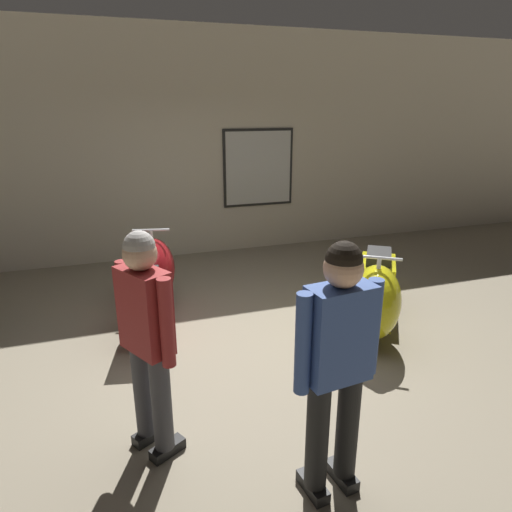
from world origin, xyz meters
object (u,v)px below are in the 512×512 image
(scooter_0, at_px, (151,280))
(visitor_1, at_px, (337,357))
(scooter_1, at_px, (376,295))
(visitor_0, at_px, (147,331))

(scooter_0, distance_m, visitor_1, 3.05)
(scooter_1, height_order, visitor_0, visitor_0)
(visitor_0, bearing_deg, visitor_1, -64.13)
(scooter_1, distance_m, visitor_0, 2.67)
(scooter_0, relative_size, scooter_1, 1.06)
(scooter_0, xyz_separation_m, visitor_1, (0.79, -2.90, 0.52))
(scooter_1, bearing_deg, visitor_1, -5.19)
(visitor_1, bearing_deg, visitor_0, 48.31)
(scooter_0, height_order, scooter_1, scooter_0)
(scooter_0, distance_m, scooter_1, 2.49)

